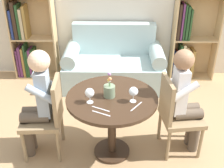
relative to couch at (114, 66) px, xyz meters
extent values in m
plane|color=tan|center=(0.00, -1.61, -0.31)|extent=(16.00, 16.00, 0.00)
cylinder|color=#382619|center=(0.00, -1.61, 0.41)|extent=(0.93, 0.93, 0.03)
cylinder|color=#382619|center=(0.00, -1.61, 0.05)|extent=(0.09, 0.09, 0.67)
cylinder|color=#382619|center=(0.00, -1.61, -0.30)|extent=(0.40, 0.40, 0.03)
cube|color=#A8C1C1|center=(0.00, -0.05, -0.10)|extent=(1.53, 0.80, 0.42)
cube|color=#A8C1C1|center=(0.00, 0.27, 0.36)|extent=(1.31, 0.16, 0.50)
cylinder|color=#A8C1C1|center=(-0.66, -0.05, 0.22)|extent=(0.22, 0.72, 0.22)
cylinder|color=#A8C1C1|center=(0.66, -0.05, 0.22)|extent=(0.22, 0.72, 0.22)
cube|color=tan|center=(-1.28, 0.37, 0.37)|extent=(0.70, 0.02, 1.36)
cube|color=tan|center=(-1.62, 0.24, 0.37)|extent=(0.02, 0.28, 1.36)
cube|color=tan|center=(-0.94, 0.24, 0.37)|extent=(0.02, 0.28, 1.36)
cube|color=tan|center=(-1.28, 0.24, -0.30)|extent=(0.66, 0.28, 0.02)
cube|color=tan|center=(-1.28, 0.24, 0.37)|extent=(0.66, 0.28, 0.02)
cube|color=#602D5B|center=(-1.58, 0.23, -0.06)|extent=(0.03, 0.23, 0.47)
cube|color=#602D5B|center=(-1.54, 0.23, -0.03)|extent=(0.04, 0.23, 0.52)
cube|color=olive|center=(-1.49, 0.23, -0.04)|extent=(0.04, 0.23, 0.50)
cube|color=#234723|center=(-1.45, 0.23, -0.01)|extent=(0.03, 0.23, 0.56)
cube|color=#234723|center=(-1.42, 0.23, -0.06)|extent=(0.03, 0.23, 0.46)
cube|color=#602D5B|center=(-1.38, 0.23, -0.05)|extent=(0.04, 0.23, 0.48)
cube|color=#234723|center=(-1.33, 0.23, -0.05)|extent=(0.05, 0.23, 0.48)
cube|color=navy|center=(-1.58, 0.23, 0.60)|extent=(0.04, 0.23, 0.45)
cube|color=#332319|center=(-1.52, 0.23, 0.66)|extent=(0.05, 0.23, 0.57)
cube|color=#234723|center=(-1.47, 0.23, 0.64)|extent=(0.04, 0.23, 0.53)
cube|color=tan|center=(-1.42, 0.23, 0.61)|extent=(0.05, 0.23, 0.47)
cube|color=olive|center=(-1.37, 0.23, 0.63)|extent=(0.04, 0.23, 0.51)
cube|color=tan|center=(1.28, 0.37, 0.37)|extent=(0.70, 0.02, 1.36)
cube|color=tan|center=(0.94, 0.24, 0.37)|extent=(0.02, 0.28, 1.36)
cube|color=tan|center=(1.62, 0.24, 0.37)|extent=(0.02, 0.28, 1.36)
cube|color=tan|center=(1.28, 0.24, -0.30)|extent=(0.66, 0.28, 0.02)
cube|color=tan|center=(1.28, 0.24, 0.37)|extent=(0.66, 0.28, 0.02)
cube|color=navy|center=(0.99, 0.23, -0.07)|extent=(0.05, 0.23, 0.44)
cube|color=maroon|center=(1.04, 0.23, -0.07)|extent=(0.03, 0.23, 0.44)
cube|color=#234723|center=(1.08, 0.23, -0.01)|extent=(0.03, 0.23, 0.57)
cube|color=tan|center=(1.12, 0.23, 0.00)|extent=(0.04, 0.23, 0.58)
cube|color=tan|center=(1.17, 0.23, -0.02)|extent=(0.03, 0.23, 0.53)
cube|color=tan|center=(1.22, 0.23, -0.05)|extent=(0.05, 0.23, 0.47)
cube|color=olive|center=(1.28, 0.23, -0.05)|extent=(0.05, 0.23, 0.48)
cube|color=#332319|center=(0.99, 0.23, 0.65)|extent=(0.04, 0.23, 0.55)
cube|color=#602D5B|center=(1.04, 0.23, 0.66)|extent=(0.03, 0.23, 0.56)
cube|color=#234723|center=(1.07, 0.23, 0.65)|extent=(0.03, 0.23, 0.54)
cube|color=#234723|center=(1.12, 0.23, 0.64)|extent=(0.04, 0.23, 0.52)
cube|color=#234723|center=(1.16, 0.23, 0.61)|extent=(0.03, 0.23, 0.48)
cylinder|color=#937A56|center=(-0.94, -1.42, -0.11)|extent=(0.04, 0.04, 0.40)
cylinder|color=#937A56|center=(-0.92, -1.78, -0.11)|extent=(0.04, 0.04, 0.40)
cylinder|color=#937A56|center=(-0.59, -1.40, -0.11)|extent=(0.04, 0.04, 0.40)
cylinder|color=#937A56|center=(-0.57, -1.76, -0.11)|extent=(0.04, 0.04, 0.40)
cube|color=#937A56|center=(-0.76, -1.59, 0.11)|extent=(0.44, 0.44, 0.05)
cube|color=#937A56|center=(-0.57, -1.58, 0.36)|extent=(0.06, 0.38, 0.45)
cylinder|color=#937A56|center=(0.96, -1.68, -0.11)|extent=(0.04, 0.04, 0.40)
cylinder|color=#937A56|center=(0.91, -1.32, -0.11)|extent=(0.04, 0.04, 0.40)
cylinder|color=#937A56|center=(0.60, -1.72, -0.11)|extent=(0.04, 0.04, 0.40)
cylinder|color=#937A56|center=(0.56, -1.37, -0.11)|extent=(0.04, 0.04, 0.40)
cube|color=#937A56|center=(0.76, -1.52, 0.11)|extent=(0.47, 0.47, 0.05)
cube|color=#937A56|center=(0.57, -1.55, 0.36)|extent=(0.09, 0.38, 0.45)
cylinder|color=brown|center=(-0.92, -1.55, -0.09)|extent=(0.11, 0.11, 0.45)
cylinder|color=brown|center=(-0.91, -1.66, -0.09)|extent=(0.11, 0.11, 0.45)
cylinder|color=brown|center=(-0.81, -1.54, 0.19)|extent=(0.31, 0.13, 0.11)
cylinder|color=brown|center=(-0.80, -1.65, 0.19)|extent=(0.31, 0.13, 0.11)
cube|color=#93A3B2|center=(-0.70, -1.59, 0.45)|extent=(0.13, 0.21, 0.51)
cylinder|color=#93A3B2|center=(-0.70, -1.46, 0.52)|extent=(0.29, 0.09, 0.23)
cylinder|color=#93A3B2|center=(-0.69, -1.73, 0.52)|extent=(0.29, 0.09, 0.23)
sphere|color=beige|center=(-0.70, -1.59, 0.81)|extent=(0.21, 0.21, 0.21)
cylinder|color=brown|center=(0.92, -1.55, -0.09)|extent=(0.11, 0.11, 0.45)
cylinder|color=brown|center=(0.91, -1.44, -0.09)|extent=(0.11, 0.11, 0.45)
cylinder|color=brown|center=(0.81, -1.56, 0.19)|extent=(0.31, 0.15, 0.11)
cylinder|color=brown|center=(0.80, -1.45, 0.19)|extent=(0.31, 0.15, 0.11)
cube|color=white|center=(0.70, -1.52, 0.45)|extent=(0.15, 0.21, 0.51)
cylinder|color=white|center=(0.71, -1.66, 0.52)|extent=(0.29, 0.11, 0.23)
cylinder|color=white|center=(0.68, -1.39, 0.52)|extent=(0.29, 0.11, 0.23)
sphere|color=#936B4C|center=(0.70, -1.52, 0.80)|extent=(0.20, 0.20, 0.20)
cylinder|color=white|center=(-0.21, -1.72, 0.43)|extent=(0.06, 0.06, 0.00)
cylinder|color=white|center=(-0.21, -1.72, 0.46)|extent=(0.01, 0.01, 0.07)
sphere|color=white|center=(-0.21, -1.72, 0.53)|extent=(0.09, 0.09, 0.09)
cylinder|color=white|center=(0.21, -1.69, 0.43)|extent=(0.06, 0.06, 0.00)
cylinder|color=white|center=(0.21, -1.69, 0.46)|extent=(0.01, 0.01, 0.07)
sphere|color=white|center=(0.21, -1.69, 0.54)|extent=(0.09, 0.09, 0.09)
sphere|color=#E58E75|center=(0.21, -1.69, 0.52)|extent=(0.07, 0.07, 0.07)
cylinder|color=gray|center=(-0.03, -1.60, 0.48)|extent=(0.12, 0.12, 0.12)
cylinder|color=#4C7A42|center=(-0.03, -1.60, 0.58)|extent=(0.00, 0.00, 0.07)
sphere|color=#EACC4C|center=(-0.03, -1.60, 0.61)|extent=(0.04, 0.04, 0.04)
cylinder|color=#4C7A42|center=(-0.03, -1.61, 0.58)|extent=(0.00, 0.01, 0.06)
sphere|color=silver|center=(-0.03, -1.61, 0.61)|extent=(0.04, 0.04, 0.04)
cylinder|color=#4C7A42|center=(-0.03, -1.60, 0.61)|extent=(0.00, 0.01, 0.13)
sphere|color=#9E70B2|center=(-0.03, -1.60, 0.68)|extent=(0.04, 0.04, 0.04)
cylinder|color=#4C7A42|center=(-0.02, -1.62, 0.59)|extent=(0.00, 0.01, 0.09)
sphere|color=#E07F4C|center=(-0.02, -1.62, 0.63)|extent=(0.04, 0.04, 0.04)
cube|color=silver|center=(-0.09, -1.90, 0.42)|extent=(0.18, 0.09, 0.00)
cube|color=silver|center=(0.24, -1.78, 0.42)|extent=(0.12, 0.16, 0.00)
cube|color=silver|center=(-0.10, -1.83, 0.42)|extent=(0.17, 0.09, 0.00)
camera|label=1|loc=(0.04, -4.01, 1.92)|focal=45.00mm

